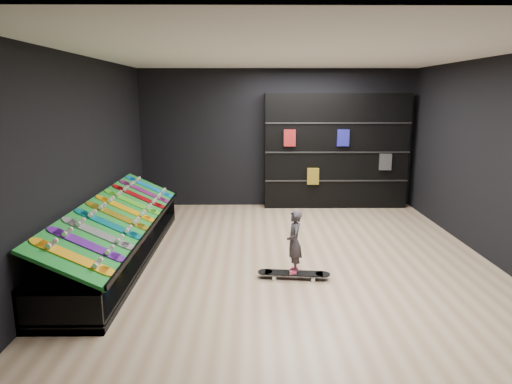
{
  "coord_description": "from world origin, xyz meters",
  "views": [
    {
      "loc": [
        -0.58,
        -6.56,
        2.45
      ],
      "look_at": [
        -0.5,
        0.2,
        1.0
      ],
      "focal_mm": 32.0,
      "sensor_mm": 36.0,
      "label": 1
    }
  ],
  "objects_px": {
    "display_rack": "(120,244)",
    "floor_skateboard": "(294,275)",
    "back_shelving": "(336,151)",
    "child": "(294,254)"
  },
  "relations": [
    {
      "from": "display_rack",
      "to": "floor_skateboard",
      "type": "height_order",
      "value": "display_rack"
    },
    {
      "from": "back_shelving",
      "to": "display_rack",
      "type": "bearing_deg",
      "value": -139.06
    },
    {
      "from": "floor_skateboard",
      "to": "back_shelving",
      "type": "bearing_deg",
      "value": 79.03
    },
    {
      "from": "display_rack",
      "to": "child",
      "type": "relative_size",
      "value": 8.69
    },
    {
      "from": "back_shelving",
      "to": "floor_skateboard",
      "type": "bearing_deg",
      "value": -107.38
    },
    {
      "from": "floor_skateboard",
      "to": "child",
      "type": "xyz_separation_m",
      "value": [
        0.0,
        0.0,
        0.3
      ]
    },
    {
      "from": "display_rack",
      "to": "child",
      "type": "bearing_deg",
      "value": -16.53
    },
    {
      "from": "display_rack",
      "to": "floor_skateboard",
      "type": "xyz_separation_m",
      "value": [
        2.55,
        -0.76,
        -0.2
      ]
    },
    {
      "from": "display_rack",
      "to": "child",
      "type": "height_order",
      "value": "child"
    },
    {
      "from": "back_shelving",
      "to": "child",
      "type": "bearing_deg",
      "value": -107.38
    }
  ]
}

